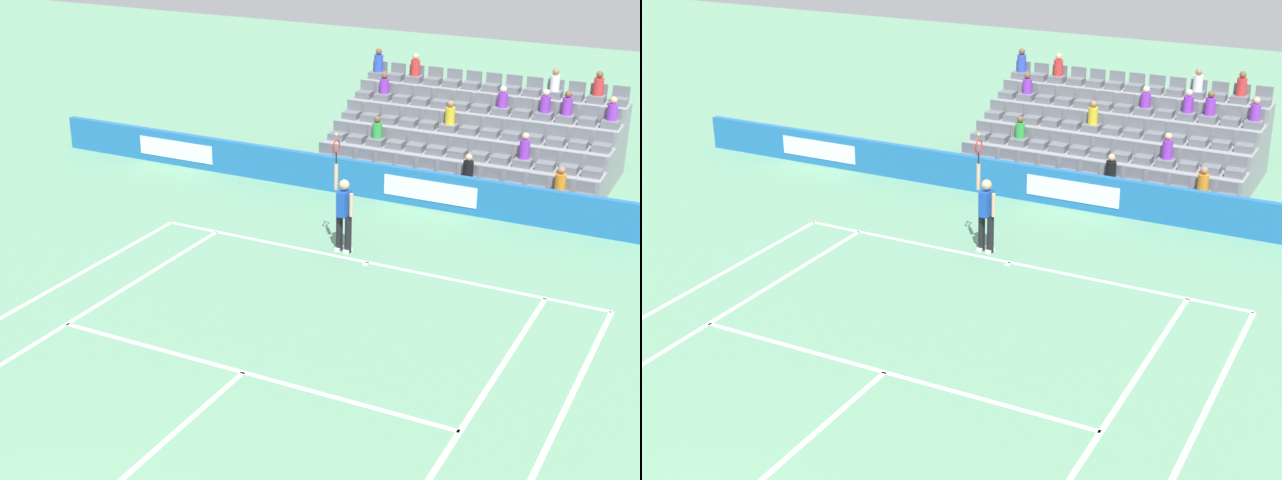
{
  "view_description": "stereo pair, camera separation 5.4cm",
  "coord_description": "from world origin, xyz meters",
  "views": [
    {
      "loc": [
        -7.88,
        6.01,
        8.71
      ],
      "look_at": [
        0.39,
        -10.24,
        1.1
      ],
      "focal_mm": 52.3,
      "sensor_mm": 36.0,
      "label": 1
    },
    {
      "loc": [
        -7.93,
        5.99,
        8.71
      ],
      "look_at": [
        0.39,
        -10.24,
        1.1
      ],
      "focal_mm": 52.3,
      "sensor_mm": 36.0,
      "label": 2
    }
  ],
  "objects": [
    {
      "name": "line_baseline",
      "position": [
        0.0,
        -11.89,
        0.0
      ],
      "size": [
        10.97,
        0.1,
        0.01
      ],
      "primitive_type": "cube",
      "color": "white",
      "rests_on": "ground"
    },
    {
      "name": "line_centre_mark",
      "position": [
        0.0,
        -11.79,
        0.0
      ],
      "size": [
        0.1,
        0.2,
        0.01
      ],
      "primitive_type": "cube",
      "color": "white",
      "rests_on": "ground"
    },
    {
      "name": "line_singles_sideline_right",
      "position": [
        -4.12,
        -5.95,
        0.0
      ],
      "size": [
        0.1,
        11.89,
        0.01
      ],
      "primitive_type": "cube",
      "color": "white",
      "rests_on": "ground"
    },
    {
      "name": "line_centre_service",
      "position": [
        0.0,
        -3.2,
        0.0
      ],
      "size": [
        0.1,
        6.4,
        0.01
      ],
      "primitive_type": "cube",
      "color": "white",
      "rests_on": "ground"
    },
    {
      "name": "sponsor_barrier",
      "position": [
        0.0,
        -15.92,
        0.49
      ],
      "size": [
        24.21,
        0.22,
        0.99
      ],
      "color": "#1E66AD",
      "rests_on": "ground"
    },
    {
      "name": "line_doubles_sideline_right",
      "position": [
        -5.49,
        -5.95,
        0.0
      ],
      "size": [
        0.1,
        11.89,
        0.01
      ],
      "primitive_type": "cube",
      "color": "white",
      "rests_on": "ground"
    },
    {
      "name": "stadium_stand",
      "position": [
        -0.01,
        -19.49,
        0.82
      ],
      "size": [
        8.06,
        4.75,
        3.03
      ],
      "color": "gray",
      "rests_on": "ground"
    },
    {
      "name": "line_singles_sideline_left",
      "position": [
        4.12,
        -5.95,
        0.0
      ],
      "size": [
        0.1,
        11.89,
        0.01
      ],
      "primitive_type": "cube",
      "color": "white",
      "rests_on": "ground"
    },
    {
      "name": "tennis_player",
      "position": [
        0.79,
        -12.24,
        0.99
      ],
      "size": [
        0.52,
        0.38,
        2.85
      ],
      "color": "black",
      "rests_on": "ground"
    },
    {
      "name": "line_service",
      "position": [
        0.0,
        -6.4,
        0.0
      ],
      "size": [
        8.23,
        0.1,
        0.01
      ],
      "primitive_type": "cube",
      "color": "white",
      "rests_on": "ground"
    }
  ]
}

